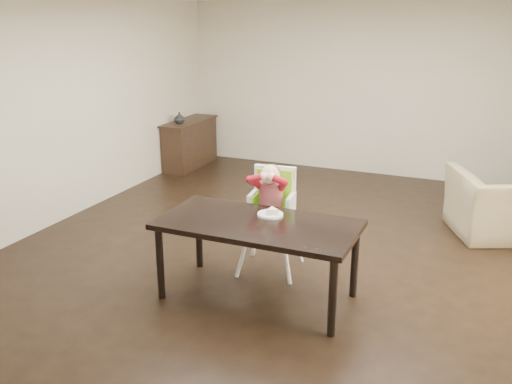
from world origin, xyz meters
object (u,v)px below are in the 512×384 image
at_px(high_chair, 271,196).
at_px(armchair, 509,194).
at_px(sideboard, 190,143).
at_px(dining_table, 258,230).

height_order(high_chair, armchair, high_chair).
height_order(armchair, sideboard, armchair).
bearing_deg(armchair, dining_table, 26.14).
relative_size(high_chair, armchair, 0.93).
distance_m(high_chair, sideboard, 4.23).
bearing_deg(sideboard, dining_table, -52.95).
distance_m(armchair, sideboard, 5.14).
bearing_deg(sideboard, armchair, -14.24).
bearing_deg(high_chair, dining_table, -86.02).
relative_size(armchair, sideboard, 0.96).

